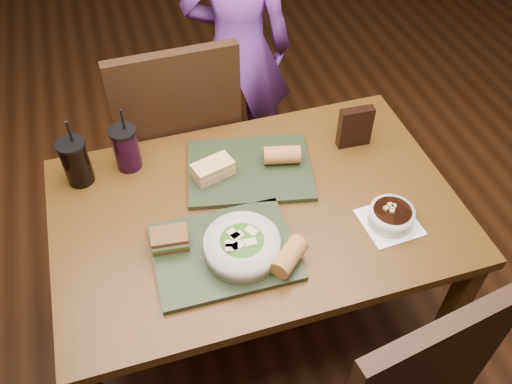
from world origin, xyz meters
TOP-DOWN VIEW (x-y plane):
  - ground at (0.00, 0.00)m, footprint 6.00×6.00m
  - dining_table at (0.00, 0.00)m, footprint 1.30×0.85m
  - chair_far at (-0.16, 0.57)m, footprint 0.47×0.47m
  - diner at (0.22, 1.00)m, footprint 0.57×0.45m
  - tray_near at (-0.15, -0.15)m, footprint 0.43×0.33m
  - tray_far at (0.03, 0.16)m, footprint 0.48×0.40m
  - salad_bowl at (-0.10, -0.18)m, footprint 0.22×0.22m
  - soup_bowl at (0.38, -0.19)m, footprint 0.18×0.18m
  - sandwich_near at (-0.29, -0.08)m, footprint 0.12×0.09m
  - sandwich_far at (-0.10, 0.16)m, footprint 0.15×0.11m
  - baguette_near at (0.02, -0.25)m, footprint 0.13×0.13m
  - baguette_far at (0.14, 0.16)m, footprint 0.14×0.09m
  - cup_cola at (-0.53, 0.29)m, footprint 0.10×0.10m
  - cup_berry at (-0.36, 0.31)m, footprint 0.09×0.09m
  - chip_bag at (0.42, 0.19)m, footprint 0.12×0.04m

SIDE VIEW (x-z plane):
  - ground at x=0.00m, z-range 0.00..0.00m
  - chair_far at x=-0.16m, z-range 0.06..1.13m
  - dining_table at x=0.00m, z-range 0.28..1.03m
  - diner at x=0.22m, z-range 0.00..1.37m
  - tray_near at x=-0.15m, z-range 0.75..0.77m
  - tray_far at x=0.03m, z-range 0.75..0.77m
  - soup_bowl at x=0.38m, z-range 0.75..0.82m
  - sandwich_near at x=-0.29m, z-range 0.77..0.82m
  - sandwich_far at x=-0.10m, z-range 0.77..0.82m
  - baguette_near at x=0.02m, z-range 0.77..0.83m
  - baguette_far at x=0.14m, z-range 0.77..0.83m
  - salad_bowl at x=-0.10m, z-range 0.77..0.84m
  - chip_bag at x=0.42m, z-range 0.75..0.91m
  - cup_berry at x=-0.36m, z-range 0.71..0.96m
  - cup_cola at x=-0.53m, z-range 0.71..0.96m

